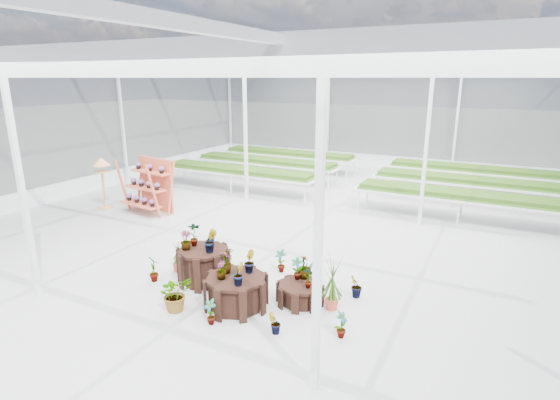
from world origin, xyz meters
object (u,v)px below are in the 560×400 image
at_px(plinth_mid, 236,292).
at_px(plinth_low, 300,293).
at_px(plinth_tall, 204,265).
at_px(bird_table, 103,184).
at_px(shelf_rack, 146,186).

xyz_separation_m(plinth_mid, plinth_low, (1.00, 0.70, -0.11)).
distance_m(plinth_tall, bird_table, 6.79).
bearing_deg(plinth_low, shelf_rack, 155.54).
xyz_separation_m(plinth_low, bird_table, (-8.35, 2.75, 0.67)).
distance_m(plinth_mid, shelf_rack, 6.96).
xyz_separation_m(plinth_mid, bird_table, (-7.35, 3.45, 0.55)).
height_order(plinth_low, bird_table, bird_table).
bearing_deg(bird_table, plinth_mid, -1.45).
height_order(plinth_mid, bird_table, bird_table).
relative_size(plinth_tall, bird_table, 0.63).
bearing_deg(plinth_mid, bird_table, 154.88).
bearing_deg(plinth_mid, plinth_tall, 153.43).
relative_size(plinth_tall, plinth_mid, 0.92).
bearing_deg(bird_table, shelf_rack, 36.47).
height_order(plinth_low, shelf_rack, shelf_rack).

